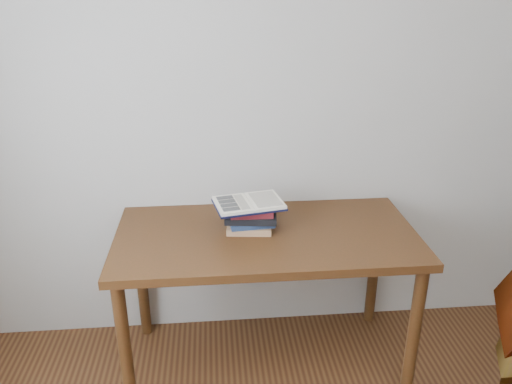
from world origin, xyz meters
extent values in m
cube|color=#B5B2AB|center=(0.00, 1.75, 1.30)|extent=(3.50, 0.04, 2.60)
cube|color=#482412|center=(-0.10, 1.38, 0.76)|extent=(1.47, 0.73, 0.04)
cylinder|color=#482412|center=(-0.77, 1.07, 0.37)|extent=(0.06, 0.06, 0.74)
cylinder|color=#482412|center=(0.57, 1.07, 0.37)|extent=(0.06, 0.06, 0.74)
cylinder|color=#482412|center=(-0.77, 1.69, 0.37)|extent=(0.06, 0.06, 0.74)
cylinder|color=#482412|center=(0.57, 1.69, 0.37)|extent=(0.06, 0.06, 0.74)
cube|color=#A37254|center=(-0.18, 1.42, 0.80)|extent=(0.23, 0.18, 0.03)
cube|color=navy|center=(-0.17, 1.42, 0.83)|extent=(0.22, 0.15, 0.03)
cube|color=black|center=(-0.17, 1.43, 0.86)|extent=(0.27, 0.21, 0.03)
cube|color=maroon|center=(-0.17, 1.43, 0.89)|extent=(0.21, 0.16, 0.03)
cube|color=black|center=(-0.18, 1.45, 0.91)|extent=(0.36, 0.29, 0.01)
cube|color=beige|center=(-0.26, 1.43, 0.92)|extent=(0.19, 0.24, 0.01)
cube|color=beige|center=(-0.10, 1.46, 0.92)|extent=(0.19, 0.24, 0.01)
cylinder|color=beige|center=(-0.18, 1.45, 0.92)|extent=(0.05, 0.21, 0.01)
cube|color=black|center=(-0.30, 1.50, 0.93)|extent=(0.09, 0.05, 0.00)
cube|color=black|center=(-0.29, 1.45, 0.93)|extent=(0.09, 0.05, 0.00)
cube|color=black|center=(-0.28, 1.40, 0.93)|extent=(0.09, 0.05, 0.00)
cube|color=black|center=(-0.27, 1.36, 0.93)|extent=(0.09, 0.05, 0.00)
cube|color=beige|center=(-0.22, 1.44, 0.93)|extent=(0.07, 0.18, 0.00)
cube|color=beige|center=(-0.10, 1.46, 0.93)|extent=(0.16, 0.20, 0.00)
camera|label=1|loc=(-0.35, -0.77, 1.92)|focal=35.00mm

